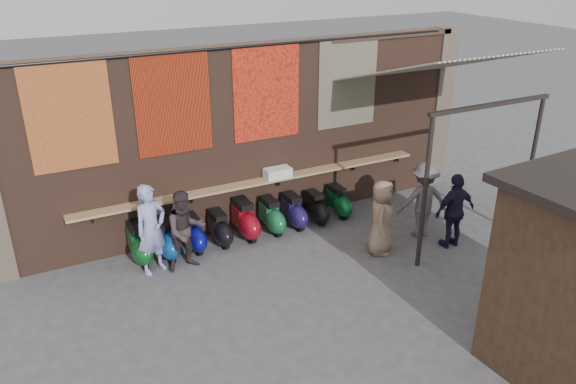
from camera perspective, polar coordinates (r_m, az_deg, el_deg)
The scene contains 31 objects.
ground at distance 10.87m, azimuth 2.27°, elevation -8.58°, with size 70.00×70.00×0.00m, color #474749.
brick_wall at distance 12.21m, azimuth -3.83°, elevation 5.53°, with size 10.00×0.40×4.00m, color brown.
pier_right at distance 14.96m, azimuth 14.91°, elevation 8.22°, with size 0.50×0.50×4.00m, color #4C4238.
eating_counter at distance 12.21m, azimuth -3.02°, elevation 1.03°, with size 8.00×0.32×0.05m, color #9E7A51.
shelf_box at distance 12.31m, azimuth -1.07°, elevation 1.95°, with size 0.58×0.32×0.23m, color white.
tapestry_redgold at distance 10.85m, azimuth -21.30°, elevation 7.13°, with size 1.50×0.02×2.00m, color maroon.
tapestry_sun at distance 11.19m, azimuth -11.60°, elevation 8.73°, with size 1.50×0.02×2.00m, color red.
tapestry_orange at distance 11.86m, azimuth -2.18°, elevation 10.04°, with size 1.50×0.02×2.00m, color red.
tapestry_multi at distance 12.81m, azimuth 6.08°, elevation 10.97°, with size 1.50×0.02×2.00m, color #206178.
hang_rail at distance 11.53m, azimuth -3.63°, elevation 14.59°, with size 0.06×0.06×9.50m, color black.
scooter_stool_0 at distance 11.51m, azimuth -14.87°, elevation -5.14°, with size 0.38×0.84×0.80m, color #10521F, non-canonical shape.
scooter_stool_1 at distance 11.58m, azimuth -12.31°, elevation -4.71°, with size 0.38×0.84×0.80m, color navy, non-canonical shape.
scooter_stool_2 at distance 11.75m, azimuth -9.59°, elevation -4.18°, with size 0.35×0.78×0.74m, color #0C0C89, non-canonical shape.
scooter_stool_3 at distance 11.89m, azimuth -6.95°, elevation -3.71°, with size 0.34×0.76×0.72m, color black, non-canonical shape.
scooter_stool_4 at distance 12.08m, azimuth -4.41°, elevation -2.83°, with size 0.40×0.88×0.84m, color maroon, non-canonical shape.
scooter_stool_5 at distance 12.29m, azimuth -1.71°, elevation -2.45°, with size 0.36×0.80×0.76m, color #19673D, non-canonical shape.
scooter_stool_6 at distance 12.51m, azimuth 0.55°, elevation -1.98°, with size 0.35×0.79×0.75m, color #201654, non-canonical shape.
scooter_stool_7 at distance 12.77m, azimuth 2.85°, elevation -1.59°, with size 0.33×0.73×0.70m, color black, non-canonical shape.
scooter_stool_8 at distance 13.09m, azimuth 5.11°, elevation -0.97°, with size 0.34×0.75×0.71m, color #0B5124, non-canonical shape.
diner_left at distance 10.92m, azimuth -13.71°, elevation -3.70°, with size 0.66×0.43×1.80m, color #9093D1.
diner_right at distance 10.93m, azimuth -10.36°, elevation -3.88°, with size 0.79×0.61×1.62m, color #33282B.
shopper_navy at distance 12.03m, azimuth 16.57°, elevation -1.85°, with size 0.95×0.40×1.62m, color #1B1530.
shopper_grey at distance 12.30m, azimuth 13.56°, elevation -0.77°, with size 1.09×0.62×1.68m, color #56555A.
shopper_tan at distance 11.46m, azimuth 9.46°, elevation -2.55°, with size 0.77×0.50×1.58m, color #876D56.
stall_sign at distance 9.39m, azimuth 25.05°, elevation -1.93°, with size 1.20×0.04×0.50m, color gold.
stall_shelf at distance 9.85m, azimuth 24.01°, elevation -7.40°, with size 2.22×0.10×0.06m, color #473321.
awning_canvas at distance 12.20m, azimuth 15.19°, elevation 12.29°, with size 3.20×3.40×0.03m, color beige.
awning_ledger at distance 13.34m, azimuth 10.73°, elevation 15.36°, with size 3.30×0.08×0.12m, color #33261C.
awning_header at distance 11.26m, azimuth 19.99°, elevation 8.31°, with size 3.00×0.08×0.08m, color black.
awning_post_left at distance 10.81m, azimuth 13.73°, elevation -0.16°, with size 0.09×0.09×3.10m, color black.
awning_post_right at distance 12.73m, azimuth 23.41°, elevation 2.19°, with size 0.09×0.09×3.10m, color black.
Camera 1 is at (-4.58, -7.96, 5.81)m, focal length 35.00 mm.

